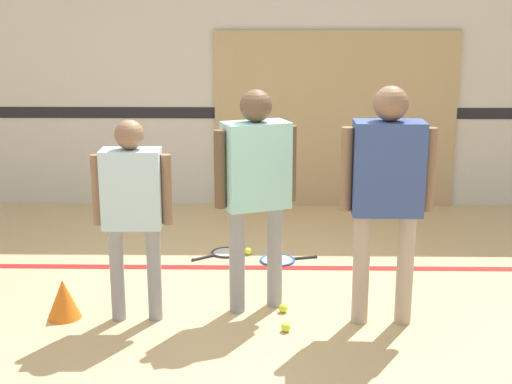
% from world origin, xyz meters
% --- Properties ---
extents(ground_plane, '(16.00, 16.00, 0.00)m').
position_xyz_m(ground_plane, '(0.00, 0.00, 0.00)').
color(ground_plane, tan).
extents(wall_back, '(16.00, 0.07, 3.20)m').
position_xyz_m(wall_back, '(0.00, 2.89, 1.60)').
color(wall_back, beige).
rests_on(wall_back, ground_plane).
extents(wall_panel, '(2.60, 0.05, 1.90)m').
position_xyz_m(wall_panel, '(0.97, 2.83, 0.95)').
color(wall_panel, tan).
rests_on(wall_panel, ground_plane).
extents(floor_stripe, '(14.40, 0.10, 0.01)m').
position_xyz_m(floor_stripe, '(0.00, 0.83, 0.00)').
color(floor_stripe, red).
rests_on(floor_stripe, ground_plane).
extents(person_instructor, '(0.57, 0.39, 1.59)m').
position_xyz_m(person_instructor, '(0.16, -0.00, 0.98)').
color(person_instructor, gray).
rests_on(person_instructor, ground_plane).
extents(person_student_left, '(0.54, 0.23, 1.41)m').
position_xyz_m(person_student_left, '(-0.67, -0.20, 0.87)').
color(person_student_left, gray).
rests_on(person_student_left, ground_plane).
extents(person_student_right, '(0.62, 0.26, 1.64)m').
position_xyz_m(person_student_right, '(1.03, -0.23, 1.02)').
color(person_student_right, tan).
rests_on(person_student_right, ground_plane).
extents(racket_spare_on_floor, '(0.54, 0.38, 0.03)m').
position_xyz_m(racket_spare_on_floor, '(0.34, 1.00, 0.01)').
color(racket_spare_on_floor, blue).
rests_on(racket_spare_on_floor, ground_plane).
extents(racket_second_spare, '(0.48, 0.41, 0.03)m').
position_xyz_m(racket_second_spare, '(-0.14, 1.17, 0.01)').
color(racket_second_spare, '#28282D').
rests_on(racket_second_spare, ground_plane).
extents(tennis_ball_near_instructor, '(0.07, 0.07, 0.07)m').
position_xyz_m(tennis_ball_near_instructor, '(0.37, -0.39, 0.03)').
color(tennis_ball_near_instructor, '#CCE038').
rests_on(tennis_ball_near_instructor, ground_plane).
extents(tennis_ball_by_spare_racket, '(0.07, 0.07, 0.07)m').
position_xyz_m(tennis_ball_by_spare_racket, '(0.07, 1.16, 0.03)').
color(tennis_ball_by_spare_racket, '#CCE038').
rests_on(tennis_ball_by_spare_racket, ground_plane).
extents(tennis_ball_stray_left, '(0.07, 0.07, 0.07)m').
position_xyz_m(tennis_ball_stray_left, '(0.36, -0.08, 0.03)').
color(tennis_ball_stray_left, '#CCE038').
rests_on(tennis_ball_stray_left, ground_plane).
extents(training_cone, '(0.24, 0.24, 0.28)m').
position_xyz_m(training_cone, '(-1.19, -0.19, 0.14)').
color(training_cone, orange).
rests_on(training_cone, ground_plane).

